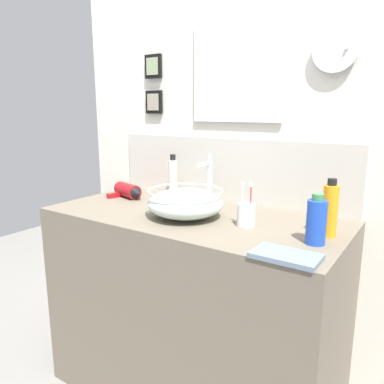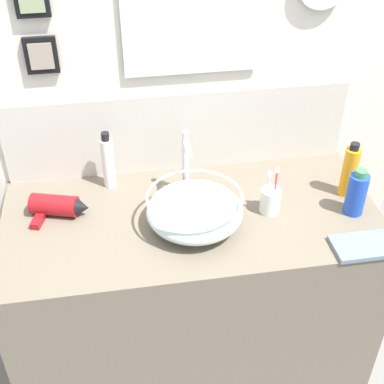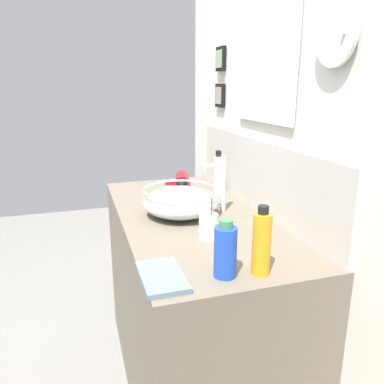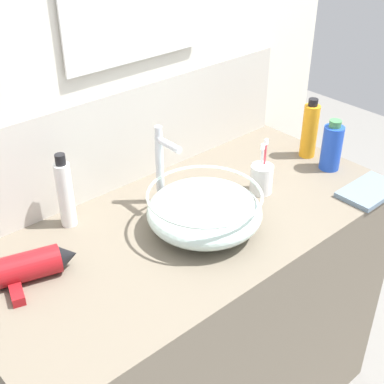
{
  "view_description": "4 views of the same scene",
  "coord_description": "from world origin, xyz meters",
  "px_view_note": "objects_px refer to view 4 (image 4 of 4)",
  "views": [
    {
      "loc": [
        0.88,
        -1.31,
        1.34
      ],
      "look_at": [
        -0.0,
        0.0,
        1.0
      ],
      "focal_mm": 35.0,
      "sensor_mm": 36.0,
      "label": 1
    },
    {
      "loc": [
        -0.23,
        -1.41,
        2.06
      ],
      "look_at": [
        -0.0,
        0.0,
        1.0
      ],
      "focal_mm": 50.0,
      "sensor_mm": 36.0,
      "label": 2
    },
    {
      "loc": [
        1.47,
        -0.46,
        1.44
      ],
      "look_at": [
        -0.0,
        0.0,
        1.0
      ],
      "focal_mm": 35.0,
      "sensor_mm": 36.0,
      "label": 3
    },
    {
      "loc": [
        -0.83,
        -0.94,
        1.79
      ],
      "look_at": [
        -0.0,
        0.0,
        1.0
      ],
      "focal_mm": 50.0,
      "sensor_mm": 36.0,
      "label": 4
    }
  ],
  "objects_px": {
    "hair_drier": "(34,266)",
    "faucet": "(161,162)",
    "soap_dispenser": "(310,130)",
    "glass_bowl_sink": "(204,211)",
    "spray_bottle": "(65,193)",
    "lotion_bottle": "(332,147)",
    "toothbrush_cup": "(261,178)",
    "hand_towel": "(370,191)"
  },
  "relations": [
    {
      "from": "hair_drier",
      "to": "faucet",
      "type": "bearing_deg",
      "value": 6.76
    },
    {
      "from": "soap_dispenser",
      "to": "glass_bowl_sink",
      "type": "bearing_deg",
      "value": -171.53
    },
    {
      "from": "soap_dispenser",
      "to": "spray_bottle",
      "type": "relative_size",
      "value": 0.94
    },
    {
      "from": "glass_bowl_sink",
      "to": "lotion_bottle",
      "type": "xyz_separation_m",
      "value": [
        0.55,
        -0.02,
        0.02
      ]
    },
    {
      "from": "faucet",
      "to": "toothbrush_cup",
      "type": "height_order",
      "value": "faucet"
    },
    {
      "from": "glass_bowl_sink",
      "to": "soap_dispenser",
      "type": "distance_m",
      "value": 0.58
    },
    {
      "from": "hair_drier",
      "to": "spray_bottle",
      "type": "height_order",
      "value": "spray_bottle"
    },
    {
      "from": "lotion_bottle",
      "to": "soap_dispenser",
      "type": "bearing_deg",
      "value": 81.08
    },
    {
      "from": "hair_drier",
      "to": "hand_towel",
      "type": "bearing_deg",
      "value": -18.96
    },
    {
      "from": "soap_dispenser",
      "to": "hand_towel",
      "type": "distance_m",
      "value": 0.3
    },
    {
      "from": "toothbrush_cup",
      "to": "spray_bottle",
      "type": "relative_size",
      "value": 0.78
    },
    {
      "from": "spray_bottle",
      "to": "hand_towel",
      "type": "distance_m",
      "value": 0.92
    },
    {
      "from": "faucet",
      "to": "toothbrush_cup",
      "type": "distance_m",
      "value": 0.32
    },
    {
      "from": "toothbrush_cup",
      "to": "hand_towel",
      "type": "distance_m",
      "value": 0.34
    },
    {
      "from": "glass_bowl_sink",
      "to": "faucet",
      "type": "xyz_separation_m",
      "value": [
        0.0,
        0.18,
        0.08
      ]
    },
    {
      "from": "hair_drier",
      "to": "toothbrush_cup",
      "type": "xyz_separation_m",
      "value": [
        0.72,
        -0.1,
        0.01
      ]
    },
    {
      "from": "glass_bowl_sink",
      "to": "lotion_bottle",
      "type": "relative_size",
      "value": 1.84
    },
    {
      "from": "faucet",
      "to": "glass_bowl_sink",
      "type": "bearing_deg",
      "value": -90.0
    },
    {
      "from": "faucet",
      "to": "spray_bottle",
      "type": "bearing_deg",
      "value": 161.4
    },
    {
      "from": "faucet",
      "to": "spray_bottle",
      "type": "xyz_separation_m",
      "value": [
        -0.27,
        0.09,
        -0.04
      ]
    },
    {
      "from": "hand_towel",
      "to": "faucet",
      "type": "bearing_deg",
      "value": 143.28
    },
    {
      "from": "hair_drier",
      "to": "soap_dispenser",
      "type": "xyz_separation_m",
      "value": [
        1.02,
        -0.05,
        0.06
      ]
    },
    {
      "from": "spray_bottle",
      "to": "lotion_bottle",
      "type": "bearing_deg",
      "value": -19.8
    },
    {
      "from": "glass_bowl_sink",
      "to": "hand_towel",
      "type": "distance_m",
      "value": 0.56
    },
    {
      "from": "glass_bowl_sink",
      "to": "spray_bottle",
      "type": "distance_m",
      "value": 0.39
    },
    {
      "from": "hair_drier",
      "to": "hand_towel",
      "type": "distance_m",
      "value": 1.02
    },
    {
      "from": "faucet",
      "to": "hand_towel",
      "type": "distance_m",
      "value": 0.66
    },
    {
      "from": "toothbrush_cup",
      "to": "hand_towel",
      "type": "height_order",
      "value": "toothbrush_cup"
    },
    {
      "from": "lotion_bottle",
      "to": "soap_dispenser",
      "type": "relative_size",
      "value": 0.83
    },
    {
      "from": "hair_drier",
      "to": "toothbrush_cup",
      "type": "bearing_deg",
      "value": -7.98
    },
    {
      "from": "faucet",
      "to": "hair_drier",
      "type": "height_order",
      "value": "faucet"
    },
    {
      "from": "soap_dispenser",
      "to": "spray_bottle",
      "type": "height_order",
      "value": "spray_bottle"
    },
    {
      "from": "faucet",
      "to": "lotion_bottle",
      "type": "bearing_deg",
      "value": -20.37
    },
    {
      "from": "lotion_bottle",
      "to": "spray_bottle",
      "type": "xyz_separation_m",
      "value": [
        -0.82,
        0.3,
        0.02
      ]
    },
    {
      "from": "lotion_bottle",
      "to": "hand_towel",
      "type": "relative_size",
      "value": 0.85
    },
    {
      "from": "faucet",
      "to": "soap_dispenser",
      "type": "relative_size",
      "value": 1.18
    },
    {
      "from": "hair_drier",
      "to": "soap_dispenser",
      "type": "distance_m",
      "value": 1.02
    },
    {
      "from": "lotion_bottle",
      "to": "hand_towel",
      "type": "xyz_separation_m",
      "value": [
        -0.04,
        -0.18,
        -0.07
      ]
    },
    {
      "from": "toothbrush_cup",
      "to": "soap_dispenser",
      "type": "xyz_separation_m",
      "value": [
        0.3,
        0.06,
        0.05
      ]
    },
    {
      "from": "glass_bowl_sink",
      "to": "hair_drier",
      "type": "bearing_deg",
      "value": 163.8
    },
    {
      "from": "faucet",
      "to": "lotion_bottle",
      "type": "relative_size",
      "value": 1.43
    },
    {
      "from": "glass_bowl_sink",
      "to": "hand_towel",
      "type": "height_order",
      "value": "glass_bowl_sink"
    }
  ]
}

